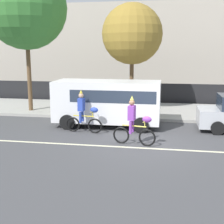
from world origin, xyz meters
TOP-DOWN VIEW (x-y plane):
  - ground_plane at (0.00, 0.00)m, footprint 80.00×80.00m
  - road_centre_line at (0.00, -0.50)m, footprint 36.00×0.14m
  - sidewalk_curb at (0.00, 6.50)m, footprint 60.00×5.00m
  - fence_line at (0.00, 9.40)m, footprint 40.00×0.08m
  - building_backdrop at (-2.28, 18.00)m, footprint 28.00×8.00m
  - parade_cyclist_cobalt at (-2.70, 1.33)m, footprint 1.72×0.50m
  - parade_cyclist_purple at (-0.31, -0.13)m, footprint 1.70×0.54m
  - parked_van_white at (-1.83, 2.70)m, footprint 5.00×2.22m
  - street_tree_near_lamp at (-1.17, 6.46)m, footprint 3.47×3.47m
  - street_tree_far_corner at (-6.93, 5.11)m, footprint 4.56×4.56m

SIDE VIEW (x-z plane):
  - ground_plane at x=0.00m, z-range 0.00..0.00m
  - road_centre_line at x=0.00m, z-range 0.00..0.01m
  - sidewalk_curb at x=0.00m, z-range 0.00..0.15m
  - fence_line at x=0.00m, z-range 0.00..1.40m
  - parade_cyclist_cobalt at x=-2.70m, z-range -0.12..1.80m
  - parade_cyclist_purple at x=-0.31m, z-range -0.12..1.80m
  - parked_van_white at x=-1.83m, z-range 0.19..2.37m
  - building_backdrop at x=-2.28m, z-range 0.00..7.41m
  - street_tree_near_lamp at x=-1.17m, z-range 1.45..7.55m
  - street_tree_far_corner at x=-6.93m, z-range 1.87..9.89m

